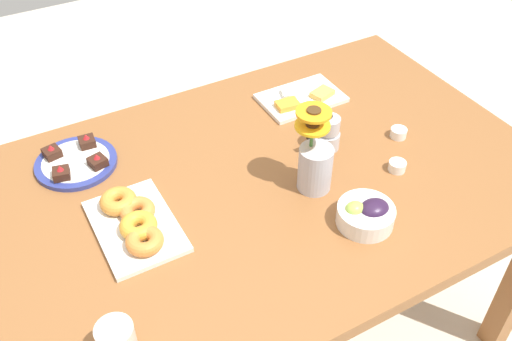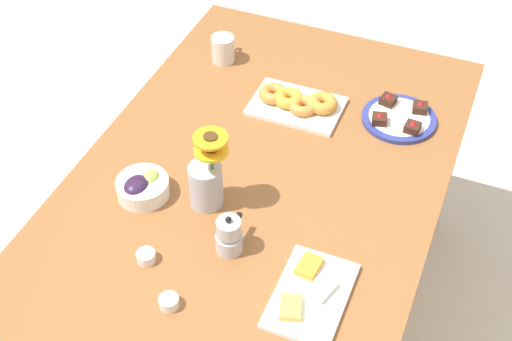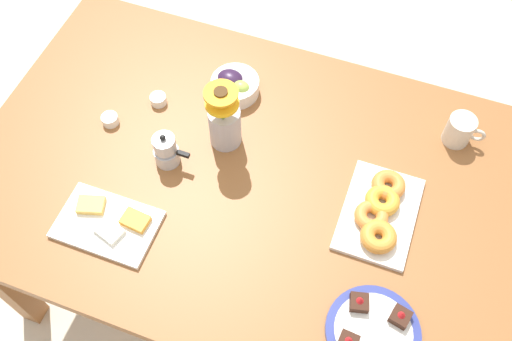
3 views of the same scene
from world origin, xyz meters
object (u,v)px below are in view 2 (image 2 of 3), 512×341
cheese_platter (310,294)px  croissant_platter (297,102)px  grape_bowl (142,187)px  jam_cup_berry (146,256)px  jam_cup_honey (169,302)px  dining_table (256,202)px  moka_pot (229,236)px  coffee_mug (223,48)px  flower_vase (207,180)px  dessert_plate (399,118)px

cheese_platter → croissant_platter: bearing=22.4°
grape_bowl → jam_cup_berry: 0.23m
jam_cup_honey → jam_cup_berry: size_ratio=1.00×
dining_table → jam_cup_honey: bearing=176.2°
dining_table → moka_pot: size_ratio=13.45×
coffee_mug → cheese_platter: 1.00m
cheese_platter → jam_cup_berry: bearing=97.0°
cheese_platter → jam_cup_honey: bearing=116.9°
croissant_platter → jam_cup_berry: bearing=168.6°
dining_table → jam_cup_honey: 0.48m
croissant_platter → jam_cup_berry: (-0.71, 0.14, -0.01)m
coffee_mug → croissant_platter: coffee_mug is taller
croissant_platter → flower_vase: (-0.47, 0.08, 0.06)m
flower_vase → jam_cup_berry: bearing=166.5°
dessert_plate → flower_vase: bearing=143.5°
jam_cup_honey → croissant_platter: bearing=-1.9°
dessert_plate → coffee_mug: bearing=82.1°
jam_cup_honey → flower_vase: bearing=9.7°
dining_table → jam_cup_berry: (-0.36, 0.15, 0.10)m
cheese_platter → jam_cup_honey: (-0.15, 0.30, 0.00)m
grape_bowl → flower_vase: 0.19m
cheese_platter → dessert_plate: (0.72, -0.04, 0.00)m
dining_table → jam_cup_berry: size_ratio=33.33×
jam_cup_berry → flower_vase: size_ratio=0.20×
jam_cup_honey → jam_cup_berry: (0.10, 0.12, 0.00)m
grape_bowl → jam_cup_berry: (-0.20, -0.12, -0.01)m
jam_cup_berry → flower_vase: bearing=-13.5°
moka_pot → croissant_platter: bearing=3.4°
jam_cup_honey → coffee_mug: bearing=16.8°
coffee_mug → dining_table: bearing=-147.1°
coffee_mug → flower_vase: (-0.62, -0.23, 0.04)m
dining_table → flower_vase: size_ratio=6.62×
jam_cup_berry → flower_vase: flower_vase is taller
jam_cup_honey → moka_pot: bearing=-16.1°
croissant_platter → dessert_plate: bearing=-78.7°
cheese_platter → dessert_plate: dessert_plate is taller
dining_table → coffee_mug: (0.49, 0.32, 0.13)m
grape_bowl → flower_vase: bearing=-77.0°
jam_cup_honey → moka_pot: size_ratio=0.40×
coffee_mug → grape_bowl: size_ratio=0.78×
cheese_platter → dessert_plate: bearing=-3.0°
croissant_platter → moka_pot: moka_pot is taller
grape_bowl → croissant_platter: grape_bowl is taller
dining_table → jam_cup_berry: bearing=158.1°
jam_cup_honey → flower_vase: (0.34, 0.06, 0.07)m
flower_vase → coffee_mug: bearing=20.4°
jam_cup_honey → moka_pot: moka_pot is taller
jam_cup_honey → jam_cup_berry: same height
dining_table → cheese_platter: 0.42m
coffee_mug → flower_vase: bearing=-159.6°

